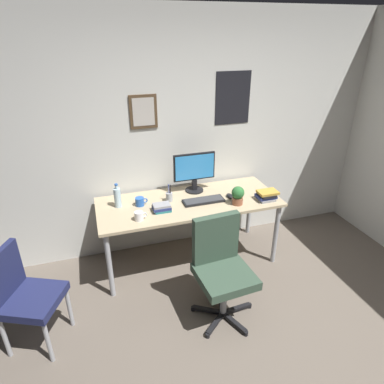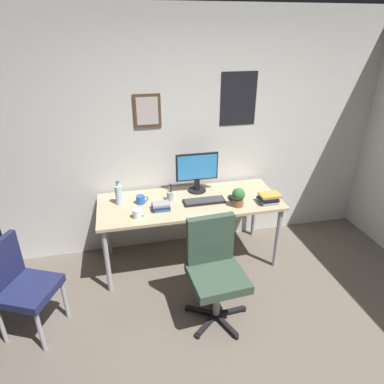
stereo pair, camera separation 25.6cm
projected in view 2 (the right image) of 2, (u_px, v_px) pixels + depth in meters
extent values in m
cube|color=silver|center=(198.00, 136.00, 3.70)|extent=(4.40, 0.08, 2.60)
cube|color=#4C3823|center=(147.00, 111.00, 3.41)|extent=(0.28, 0.02, 0.34)
cube|color=beige|center=(147.00, 111.00, 3.40)|extent=(0.22, 0.00, 0.28)
cube|color=black|center=(238.00, 99.00, 3.58)|extent=(0.40, 0.01, 0.56)
cube|color=tan|center=(190.00, 202.00, 3.51)|extent=(1.89, 0.76, 0.03)
cylinder|color=#9EA0A5|center=(107.00, 261.00, 3.22)|extent=(0.05, 0.05, 0.72)
cylinder|color=#9EA0A5|center=(278.00, 238.00, 3.57)|extent=(0.05, 0.05, 0.72)
cylinder|color=#9EA0A5|center=(107.00, 227.00, 3.77)|extent=(0.05, 0.05, 0.72)
cylinder|color=#9EA0A5|center=(255.00, 210.00, 4.13)|extent=(0.05, 0.05, 0.72)
cube|color=#334738|center=(218.00, 278.00, 2.85)|extent=(0.49, 0.49, 0.08)
cube|color=#334738|center=(210.00, 239.00, 2.91)|extent=(0.42, 0.10, 0.45)
cylinder|color=#9EA0A5|center=(217.00, 300.00, 2.96)|extent=(0.06, 0.06, 0.42)
cube|color=black|center=(230.00, 311.00, 3.08)|extent=(0.28, 0.06, 0.03)
cylinder|color=black|center=(244.00, 309.00, 3.12)|extent=(0.04, 0.04, 0.04)
cube|color=black|center=(215.00, 303.00, 3.16)|extent=(0.11, 0.28, 0.03)
cylinder|color=black|center=(215.00, 294.00, 3.30)|extent=(0.04, 0.04, 0.04)
cube|color=black|center=(201.00, 311.00, 3.08)|extent=(0.26, 0.18, 0.03)
cylinder|color=black|center=(187.00, 308.00, 3.13)|extent=(0.04, 0.04, 0.04)
cube|color=black|center=(207.00, 324.00, 2.94)|extent=(0.24, 0.21, 0.03)
cylinder|color=black|center=(198.00, 336.00, 2.85)|extent=(0.04, 0.04, 0.04)
cube|color=black|center=(226.00, 325.00, 2.94)|extent=(0.14, 0.27, 0.03)
cylinder|color=black|center=(237.00, 337.00, 2.84)|extent=(0.04, 0.04, 0.04)
cube|color=#1E234C|center=(29.00, 290.00, 2.75)|extent=(0.56, 0.56, 0.07)
cube|color=#1E234C|center=(1.00, 264.00, 2.68)|extent=(0.21, 0.38, 0.40)
cylinder|color=#9EA0A5|center=(41.00, 332.00, 2.66)|extent=(0.05, 0.05, 0.41)
cylinder|color=#9EA0A5|center=(65.00, 300.00, 2.98)|extent=(0.05, 0.05, 0.41)
cylinder|color=#9EA0A5|center=(1.00, 324.00, 2.73)|extent=(0.05, 0.05, 0.41)
cylinder|color=#9EA0A5|center=(29.00, 294.00, 3.04)|extent=(0.05, 0.05, 0.41)
cylinder|color=black|center=(197.00, 190.00, 3.72)|extent=(0.20, 0.20, 0.01)
cube|color=black|center=(197.00, 185.00, 3.69)|extent=(0.05, 0.04, 0.12)
cube|color=black|center=(197.00, 167.00, 3.60)|extent=(0.46, 0.02, 0.30)
cube|color=#338CD8|center=(197.00, 167.00, 3.58)|extent=(0.43, 0.00, 0.27)
cube|color=black|center=(204.00, 201.00, 3.47)|extent=(0.43, 0.15, 0.02)
cube|color=#38383A|center=(204.00, 200.00, 3.46)|extent=(0.41, 0.13, 0.00)
ellipsoid|color=black|center=(231.00, 197.00, 3.53)|extent=(0.06, 0.11, 0.04)
cylinder|color=silver|center=(119.00, 195.00, 3.40)|extent=(0.07, 0.07, 0.20)
cylinder|color=silver|center=(118.00, 184.00, 3.35)|extent=(0.03, 0.03, 0.04)
cylinder|color=#2659B2|center=(117.00, 182.00, 3.34)|extent=(0.03, 0.03, 0.01)
cylinder|color=white|center=(137.00, 214.00, 3.17)|extent=(0.08, 0.08, 0.09)
torus|color=white|center=(143.00, 213.00, 3.18)|extent=(0.05, 0.01, 0.05)
cylinder|color=#2659B2|center=(140.00, 200.00, 3.43)|extent=(0.09, 0.09, 0.09)
torus|color=#2659B2|center=(146.00, 199.00, 3.44)|extent=(0.05, 0.01, 0.05)
cylinder|color=brown|center=(238.00, 203.00, 3.39)|extent=(0.11, 0.11, 0.07)
sphere|color=#2D6B33|center=(239.00, 194.00, 3.35)|extent=(0.13, 0.13, 0.13)
ellipsoid|color=#287A38|center=(235.00, 193.00, 3.36)|extent=(0.07, 0.08, 0.02)
ellipsoid|color=#287A38|center=(241.00, 193.00, 3.37)|extent=(0.07, 0.08, 0.02)
ellipsoid|color=#287A38|center=(237.00, 196.00, 3.31)|extent=(0.08, 0.07, 0.02)
cylinder|color=#9EA0A5|center=(170.00, 196.00, 3.49)|extent=(0.07, 0.07, 0.09)
cylinder|color=#263FBF|center=(170.00, 189.00, 3.46)|extent=(0.01, 0.01, 0.13)
cylinder|color=red|center=(171.00, 189.00, 3.46)|extent=(0.01, 0.01, 0.13)
cylinder|color=black|center=(171.00, 190.00, 3.45)|extent=(0.01, 0.01, 0.13)
cylinder|color=#9EA0A5|center=(171.00, 189.00, 3.46)|extent=(0.01, 0.03, 0.14)
cylinder|color=#9EA0A5|center=(169.00, 189.00, 3.46)|extent=(0.01, 0.02, 0.14)
cube|color=gray|center=(268.00, 202.00, 3.45)|extent=(0.17, 0.13, 0.02)
cube|color=navy|center=(268.00, 199.00, 3.45)|extent=(0.20, 0.15, 0.03)
cube|color=black|center=(269.00, 197.00, 3.44)|extent=(0.16, 0.16, 0.02)
cube|color=gold|center=(270.00, 195.00, 3.43)|extent=(0.21, 0.14, 0.03)
cube|color=#26727A|center=(162.00, 208.00, 3.33)|extent=(0.16, 0.13, 0.02)
cube|color=navy|center=(161.00, 206.00, 3.32)|extent=(0.18, 0.12, 0.03)
cube|color=gray|center=(161.00, 204.00, 3.31)|extent=(0.17, 0.12, 0.02)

